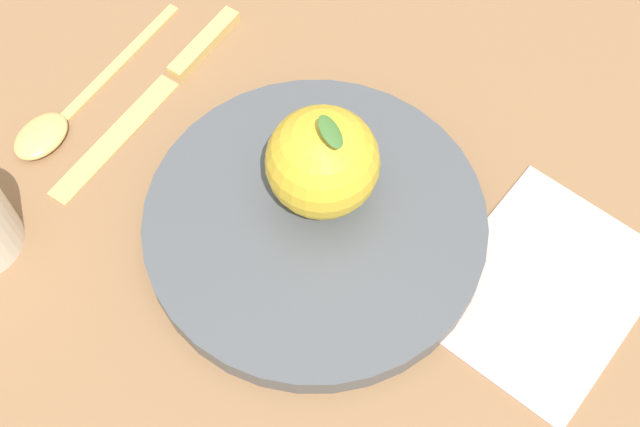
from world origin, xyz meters
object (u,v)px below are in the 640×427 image
at_px(apple, 322,162).
at_px(linen_napkin, 545,287).
at_px(spoon, 61,117).
at_px(dinner_plate, 320,220).
at_px(knife, 164,84).

relative_size(apple, linen_napkin, 0.58).
bearing_deg(linen_napkin, spoon, -140.12).
height_order(apple, spoon, apple).
height_order(dinner_plate, linen_napkin, dinner_plate).
relative_size(dinner_plate, apple, 2.63).
bearing_deg(dinner_plate, knife, -163.97).
relative_size(knife, linen_napkin, 1.23).
bearing_deg(apple, dinner_plate, -33.50).
height_order(dinner_plate, apple, apple).
height_order(dinner_plate, spoon, dinner_plate).
distance_m(knife, spoon, 0.08).
xyz_separation_m(dinner_plate, spoon, (-0.18, -0.13, -0.01)).
distance_m(apple, spoon, 0.22).
bearing_deg(spoon, apple, 41.17).
distance_m(dinner_plate, spoon, 0.22).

